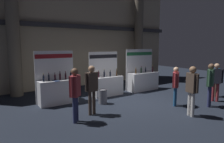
% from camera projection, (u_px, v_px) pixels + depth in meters
% --- Properties ---
extents(ground_plane, '(26.97, 26.97, 0.00)m').
position_uv_depth(ground_plane, '(133.00, 103.00, 8.91)').
color(ground_plane, black).
extents(hall_colonnade, '(13.49, 1.14, 6.63)m').
position_uv_depth(hall_colonnade, '(83.00, 33.00, 12.45)').
color(hall_colonnade, tan).
rests_on(hall_colonnade, ground_plane).
extents(exhibitor_booth_0, '(1.71, 0.72, 2.29)m').
position_uv_depth(exhibitor_booth_0, '(58.00, 90.00, 8.73)').
color(exhibitor_booth_0, white).
rests_on(exhibitor_booth_0, ground_plane).
extents(exhibitor_booth_1, '(1.68, 0.66, 2.20)m').
position_uv_depth(exhibitor_booth_1, '(107.00, 84.00, 10.19)').
color(exhibitor_booth_1, white).
rests_on(exhibitor_booth_1, ground_plane).
extents(exhibitor_booth_2, '(1.93, 0.66, 2.31)m').
position_uv_depth(exhibitor_booth_2, '(143.00, 80.00, 11.37)').
color(exhibitor_booth_2, white).
rests_on(exhibitor_booth_2, ground_plane).
extents(trash_bin, '(0.37, 0.37, 0.62)m').
position_uv_depth(trash_bin, '(103.00, 97.00, 8.75)').
color(trash_bin, slate).
rests_on(trash_bin, ground_plane).
extents(visitor_0, '(0.44, 0.44, 1.80)m').
position_uv_depth(visitor_0, '(75.00, 90.00, 6.53)').
color(visitor_0, navy).
rests_on(visitor_0, ground_plane).
extents(visitor_1, '(0.55, 0.24, 1.81)m').
position_uv_depth(visitor_1, '(92.00, 86.00, 7.26)').
color(visitor_1, '#47382D').
rests_on(visitor_1, ground_plane).
extents(visitor_2, '(0.48, 0.47, 1.66)m').
position_uv_depth(visitor_2, '(216.00, 77.00, 9.83)').
color(visitor_2, '#47382D').
rests_on(visitor_2, ground_plane).
extents(visitor_3, '(0.31, 0.55, 1.80)m').
position_uv_depth(visitor_3, '(192.00, 86.00, 7.10)').
color(visitor_3, silver).
rests_on(visitor_3, ground_plane).
extents(visitor_4, '(0.50, 0.43, 1.64)m').
position_uv_depth(visitor_4, '(176.00, 83.00, 8.36)').
color(visitor_4, navy).
rests_on(visitor_4, ground_plane).
extents(visitor_5, '(0.55, 0.35, 1.79)m').
position_uv_depth(visitor_5, '(210.00, 81.00, 8.23)').
color(visitor_5, navy).
rests_on(visitor_5, ground_plane).
extents(visitor_6, '(0.38, 0.51, 1.73)m').
position_uv_depth(visitor_6, '(216.00, 79.00, 9.01)').
color(visitor_6, maroon).
rests_on(visitor_6, ground_plane).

